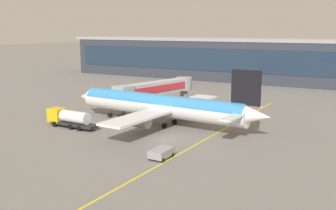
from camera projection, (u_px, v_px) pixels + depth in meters
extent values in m
plane|color=slate|center=(164.00, 139.00, 66.06)|extent=(700.00, 700.00, 0.00)
cube|color=yellow|center=(202.00, 141.00, 64.90)|extent=(1.80, 79.99, 0.01)
cube|color=#2D333D|center=(301.00, 64.00, 129.79)|extent=(173.53, 16.78, 13.76)
cube|color=#1E2D42|center=(296.00, 63.00, 122.43)|extent=(168.32, 0.16, 7.71)
cube|color=#99999E|center=(303.00, 41.00, 128.39)|extent=(177.00, 17.11, 1.00)
cylinder|color=white|center=(160.00, 106.00, 75.25)|extent=(35.14, 5.98, 3.91)
cylinder|color=#388CD1|center=(160.00, 104.00, 75.19)|extent=(34.44, 5.78, 3.75)
cone|color=white|center=(87.00, 97.00, 85.26)|extent=(4.12, 3.94, 3.71)
cone|color=white|center=(257.00, 116.00, 65.07)|extent=(4.88, 3.60, 3.32)
cube|color=black|center=(246.00, 88.00, 65.31)|extent=(5.09, 0.66, 5.86)
cube|color=white|center=(233.00, 117.00, 63.16)|extent=(2.37, 6.36, 0.24)
cube|color=white|center=(251.00, 109.00, 69.62)|extent=(2.37, 6.36, 0.24)
cube|color=white|center=(137.00, 118.00, 66.83)|extent=(5.66, 14.95, 0.40)
cube|color=white|center=(191.00, 101.00, 82.19)|extent=(5.66, 14.95, 0.40)
cylinder|color=#939399|center=(142.00, 122.00, 69.80)|extent=(3.13, 2.32, 2.15)
cylinder|color=#939399|center=(181.00, 109.00, 80.80)|extent=(3.13, 2.32, 2.15)
cylinder|color=black|center=(110.00, 115.00, 82.54)|extent=(1.02, 0.46, 1.00)
cylinder|color=slate|center=(110.00, 111.00, 82.37)|extent=(0.20, 0.20, 1.73)
cylinder|color=black|center=(164.00, 126.00, 73.29)|extent=(1.02, 0.46, 1.00)
cylinder|color=slate|center=(164.00, 121.00, 73.12)|extent=(0.20, 0.20, 1.73)
cylinder|color=black|center=(175.00, 122.00, 76.19)|extent=(1.02, 0.46, 1.00)
cylinder|color=slate|center=(175.00, 118.00, 76.03)|extent=(0.20, 0.20, 1.73)
cube|color=#B2B7BC|center=(156.00, 88.00, 89.47)|extent=(7.29, 19.78, 2.80)
cube|color=red|center=(156.00, 88.00, 89.43)|extent=(6.71, 16.75, 1.54)
cube|color=#9EA3A8|center=(123.00, 93.00, 82.33)|extent=(4.22, 3.92, 2.94)
cylinder|color=#4C4C51|center=(123.00, 108.00, 82.94)|extent=(0.70, 0.70, 3.58)
cube|color=#262628|center=(124.00, 116.00, 83.25)|extent=(2.16, 2.16, 0.30)
cylinder|color=gray|center=(184.00, 84.00, 96.60)|extent=(3.90, 3.90, 3.08)
cylinder|color=gray|center=(184.00, 96.00, 97.20)|extent=(1.80, 1.80, 3.58)
cube|color=#232326|center=(74.00, 124.00, 73.62)|extent=(10.08, 2.85, 0.50)
cube|color=yellow|center=(57.00, 115.00, 75.64)|extent=(2.89, 2.60, 2.50)
cube|color=black|center=(52.00, 111.00, 76.19)|extent=(0.24, 2.30, 1.12)
cylinder|color=silver|center=(75.00, 117.00, 73.23)|extent=(6.07, 2.41, 2.20)
cylinder|color=black|center=(55.00, 124.00, 74.64)|extent=(1.01, 0.39, 1.00)
cylinder|color=black|center=(64.00, 122.00, 76.63)|extent=(1.01, 0.39, 1.00)
cylinder|color=black|center=(71.00, 127.00, 72.52)|extent=(1.01, 0.39, 1.00)
cylinder|color=black|center=(80.00, 124.00, 74.51)|extent=(1.01, 0.39, 1.00)
cylinder|color=black|center=(79.00, 128.00, 71.45)|extent=(1.01, 0.39, 1.00)
cylinder|color=black|center=(88.00, 126.00, 73.44)|extent=(1.01, 0.39, 1.00)
cube|color=gray|center=(161.00, 153.00, 56.33)|extent=(2.33, 3.82, 1.10)
cube|color=black|center=(165.00, 150.00, 57.11)|extent=(2.08, 1.35, 0.33)
cylinder|color=black|center=(160.00, 153.00, 58.07)|extent=(0.26, 0.60, 0.60)
cylinder|color=black|center=(172.00, 155.00, 57.06)|extent=(0.26, 0.60, 0.60)
cylinder|color=black|center=(150.00, 158.00, 55.81)|extent=(0.26, 0.60, 0.60)
cylinder|color=black|center=(163.00, 160.00, 54.80)|extent=(0.26, 0.60, 0.60)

